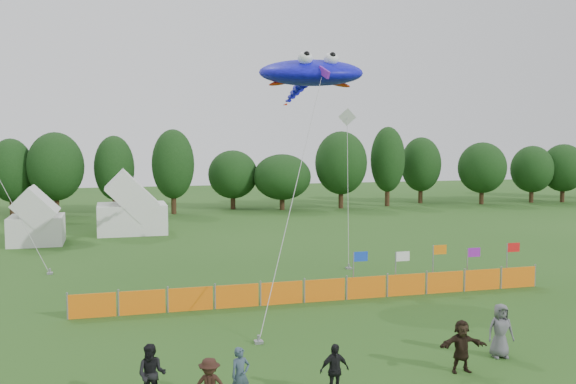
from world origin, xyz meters
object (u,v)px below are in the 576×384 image
object	(u,v)px
tent_left	(36,221)
spectator_f	(462,346)
spectator_d	(334,370)
spectator_e	(500,331)
barrier_fence	(325,290)
stingray_kite	(310,74)
spectator_b	(152,374)
tent_right	(132,209)
spectator_a	(240,375)

from	to	relation	value
tent_left	spectator_f	world-z (taller)	tent_left
spectator_d	spectator_e	distance (m)	6.65
spectator_f	tent_left	bearing A→B (deg)	124.54
barrier_fence	spectator_f	bearing A→B (deg)	-81.94
spectator_d	spectator_f	bearing A→B (deg)	2.16
barrier_fence	spectator_e	xyz separation A→B (m)	(3.30, -8.54, 0.41)
spectator_e	stingray_kite	bearing A→B (deg)	109.72
spectator_b	spectator_f	distance (m)	9.50
stingray_kite	spectator_b	bearing A→B (deg)	-121.82
tent_right	barrier_fence	world-z (taller)	tent_right
spectator_e	stingray_kite	world-z (taller)	stingray_kite
spectator_d	spectator_e	size ratio (longest dim) A/B	0.84
barrier_fence	spectator_b	bearing A→B (deg)	-131.13
barrier_fence	spectator_b	distance (m)	12.42
barrier_fence	spectator_a	size ratio (longest dim) A/B	14.03
tent_left	tent_right	size ratio (longest dim) A/B	0.69
spectator_a	spectator_b	bearing A→B (deg)	151.87
tent_right	spectator_a	world-z (taller)	tent_right
tent_left	spectator_a	distance (m)	31.09
tent_right	spectator_e	world-z (taller)	tent_right
tent_right	stingray_kite	size ratio (longest dim) A/B	0.30
spectator_b	stingray_kite	xyz separation A→B (m)	(9.06, 14.60, 9.77)
tent_right	barrier_fence	xyz separation A→B (m)	(7.69, -23.54, -1.36)
stingray_kite	spectator_f	bearing A→B (deg)	-88.28
stingray_kite	spectator_d	bearing A→B (deg)	-104.67
spectator_b	spectator_d	bearing A→B (deg)	6.97
tent_left	barrier_fence	distance (m)	24.59
barrier_fence	stingray_kite	size ratio (longest dim) A/B	1.28
tent_right	spectator_e	distance (m)	33.93
barrier_fence	spectator_d	size ratio (longest dim) A/B	14.31
barrier_fence	spectator_b	size ratio (longest dim) A/B	12.94
tent_left	tent_right	world-z (taller)	tent_right
spectator_e	spectator_f	distance (m)	2.16
spectator_a	tent_left	bearing A→B (deg)	89.97
tent_left	barrier_fence	size ratio (longest dim) A/B	0.17
spectator_e	spectator_f	size ratio (longest dim) A/B	1.09
tent_right	spectator_b	size ratio (longest dim) A/B	3.09
spectator_f	spectator_a	bearing A→B (deg)	-169.67
spectator_b	spectator_e	xyz separation A→B (m)	(11.47, 0.81, 0.06)
spectator_a	spectator_b	xyz separation A→B (m)	(-2.37, 0.52, 0.07)
spectator_b	spectator_f	xyz separation A→B (m)	(9.50, -0.08, -0.02)
barrier_fence	spectator_f	xyz separation A→B (m)	(1.33, -9.43, 0.33)
spectator_d	spectator_f	distance (m)	4.54
tent_left	spectator_b	xyz separation A→B (m)	(6.04, -29.40, -0.77)
tent_left	barrier_fence	xyz separation A→B (m)	(14.20, -20.05, -1.11)
tent_right	spectator_f	distance (m)	34.20
spectator_b	spectator_d	distance (m)	5.09
spectator_a	barrier_fence	bearing A→B (deg)	43.87
tent_left	stingray_kite	bearing A→B (deg)	-44.43
barrier_fence	spectator_e	distance (m)	9.17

